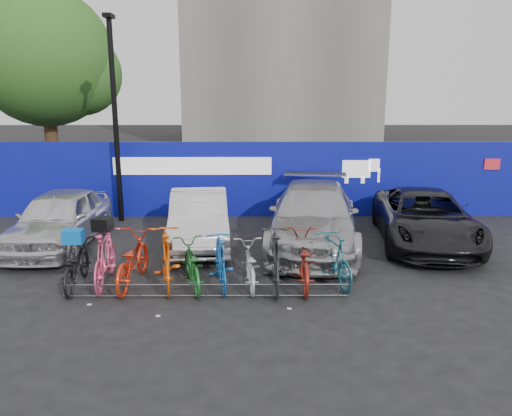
{
  "coord_description": "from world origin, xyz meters",
  "views": [
    {
      "loc": [
        0.93,
        -9.73,
        3.98
      ],
      "look_at": [
        0.99,
        2.0,
        1.21
      ],
      "focal_mm": 35.0,
      "sensor_mm": 36.0,
      "label": 1
    }
  ],
  "objects_px": {
    "car_3": "(425,218)",
    "bike_5": "(221,262)",
    "lamppost": "(115,115)",
    "tree": "(51,61)",
    "bike_1": "(105,258)",
    "bike_4": "(192,265)",
    "car_0": "(59,219)",
    "bike_rack": "(206,290)",
    "bike_8": "(302,260)",
    "bike_3": "(166,258)",
    "bike_9": "(334,259)",
    "car_1": "(199,218)",
    "bike_2": "(132,260)",
    "bike_0": "(76,265)",
    "car_2": "(314,216)",
    "bike_7": "(276,259)",
    "bike_6": "(249,265)"
  },
  "relations": [
    {
      "from": "car_3",
      "to": "bike_5",
      "type": "bearing_deg",
      "value": -142.67
    },
    {
      "from": "lamppost",
      "to": "tree",
      "type": "bearing_deg",
      "value": 127.51
    },
    {
      "from": "bike_1",
      "to": "bike_4",
      "type": "bearing_deg",
      "value": 171.57
    },
    {
      "from": "car_0",
      "to": "bike_rack",
      "type": "bearing_deg",
      "value": -38.48
    },
    {
      "from": "car_0",
      "to": "bike_8",
      "type": "height_order",
      "value": "car_0"
    },
    {
      "from": "bike_rack",
      "to": "bike_3",
      "type": "xyz_separation_m",
      "value": [
        -0.87,
        0.64,
        0.45
      ]
    },
    {
      "from": "bike_1",
      "to": "bike_4",
      "type": "height_order",
      "value": "bike_1"
    },
    {
      "from": "bike_4",
      "to": "bike_9",
      "type": "bearing_deg",
      "value": 168.14
    },
    {
      "from": "car_1",
      "to": "bike_4",
      "type": "xyz_separation_m",
      "value": [
        0.16,
        -2.99,
        -0.21
      ]
    },
    {
      "from": "lamppost",
      "to": "bike_3",
      "type": "height_order",
      "value": "lamppost"
    },
    {
      "from": "bike_rack",
      "to": "bike_2",
      "type": "distance_m",
      "value": 1.79
    },
    {
      "from": "bike_4",
      "to": "bike_8",
      "type": "bearing_deg",
      "value": 167.14
    },
    {
      "from": "bike_rack",
      "to": "bike_0",
      "type": "distance_m",
      "value": 2.82
    },
    {
      "from": "lamppost",
      "to": "bike_3",
      "type": "distance_m",
      "value": 6.42
    },
    {
      "from": "bike_4",
      "to": "bike_2",
      "type": "bearing_deg",
      "value": -20.07
    },
    {
      "from": "bike_rack",
      "to": "bike_9",
      "type": "relative_size",
      "value": 3.1
    },
    {
      "from": "car_2",
      "to": "bike_5",
      "type": "bearing_deg",
      "value": -120.87
    },
    {
      "from": "car_0",
      "to": "bike_2",
      "type": "relative_size",
      "value": 2.11
    },
    {
      "from": "car_0",
      "to": "lamppost",
      "type": "bearing_deg",
      "value": 72.37
    },
    {
      "from": "bike_3",
      "to": "bike_4",
      "type": "height_order",
      "value": "bike_3"
    },
    {
      "from": "car_0",
      "to": "car_1",
      "type": "height_order",
      "value": "car_0"
    },
    {
      "from": "bike_5",
      "to": "lamppost",
      "type": "bearing_deg",
      "value": -66.89
    },
    {
      "from": "car_3",
      "to": "bike_7",
      "type": "xyz_separation_m",
      "value": [
        -4.08,
        -3.04,
        -0.08
      ]
    },
    {
      "from": "bike_2",
      "to": "tree",
      "type": "bearing_deg",
      "value": -58.7
    },
    {
      "from": "bike_rack",
      "to": "bike_4",
      "type": "xyz_separation_m",
      "value": [
        -0.35,
        0.6,
        0.32
      ]
    },
    {
      "from": "lamppost",
      "to": "bike_rack",
      "type": "distance_m",
      "value": 7.48
    },
    {
      "from": "bike_0",
      "to": "bike_4",
      "type": "bearing_deg",
      "value": 175.17
    },
    {
      "from": "tree",
      "to": "bike_8",
      "type": "bearing_deg",
      "value": -48.82
    },
    {
      "from": "bike_3",
      "to": "car_1",
      "type": "bearing_deg",
      "value": -108.34
    },
    {
      "from": "car_3",
      "to": "bike_3",
      "type": "relative_size",
      "value": 2.47
    },
    {
      "from": "car_3",
      "to": "bike_6",
      "type": "distance_m",
      "value": 5.48
    },
    {
      "from": "car_2",
      "to": "bike_5",
      "type": "relative_size",
      "value": 3.03
    },
    {
      "from": "car_1",
      "to": "bike_4",
      "type": "distance_m",
      "value": 3.0
    },
    {
      "from": "car_3",
      "to": "bike_2",
      "type": "bearing_deg",
      "value": -150.27
    },
    {
      "from": "bike_1",
      "to": "bike_6",
      "type": "xyz_separation_m",
      "value": [
        3.01,
        -0.09,
        -0.14
      ]
    },
    {
      "from": "bike_8",
      "to": "lamppost",
      "type": "bearing_deg",
      "value": -45.03
    },
    {
      "from": "bike_7",
      "to": "bike_9",
      "type": "height_order",
      "value": "bike_7"
    },
    {
      "from": "bike_3",
      "to": "bike_9",
      "type": "height_order",
      "value": "bike_3"
    },
    {
      "from": "car_3",
      "to": "bike_4",
      "type": "bearing_deg",
      "value": -145.22
    },
    {
      "from": "lamppost",
      "to": "car_3",
      "type": "xyz_separation_m",
      "value": [
        8.66,
        -2.42,
        -2.58
      ]
    },
    {
      "from": "tree",
      "to": "car_0",
      "type": "xyz_separation_m",
      "value": [
        2.69,
        -7.29,
        -4.33
      ]
    },
    {
      "from": "bike_2",
      "to": "bike_7",
      "type": "height_order",
      "value": "bike_7"
    },
    {
      "from": "car_3",
      "to": "bike_3",
      "type": "bearing_deg",
      "value": -147.46
    },
    {
      "from": "bike_7",
      "to": "bike_rack",
      "type": "bearing_deg",
      "value": 21.08
    },
    {
      "from": "bike_5",
      "to": "bike_4",
      "type": "bearing_deg",
      "value": -8.83
    },
    {
      "from": "car_1",
      "to": "bike_9",
      "type": "relative_size",
      "value": 2.32
    },
    {
      "from": "bike_6",
      "to": "tree",
      "type": "bearing_deg",
      "value": -57.89
    },
    {
      "from": "car_1",
      "to": "bike_9",
      "type": "height_order",
      "value": "car_1"
    },
    {
      "from": "bike_6",
      "to": "bike_7",
      "type": "xyz_separation_m",
      "value": [
        0.54,
        -0.1,
        0.16
      ]
    },
    {
      "from": "bike_3",
      "to": "car_0",
      "type": "bearing_deg",
      "value": -51.54
    }
  ]
}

